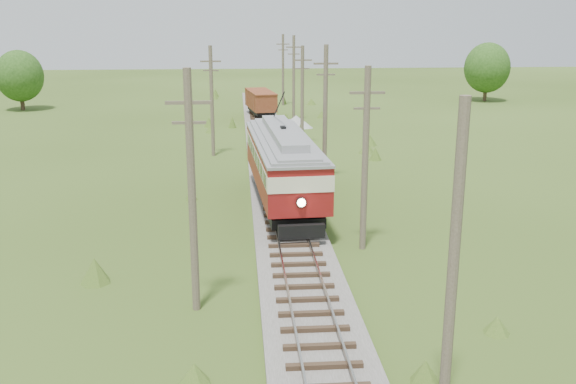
{
  "coord_description": "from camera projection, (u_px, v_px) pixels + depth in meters",
  "views": [
    {
      "loc": [
        -2.49,
        -10.42,
        10.65
      ],
      "look_at": [
        0.0,
        21.32,
        1.97
      ],
      "focal_mm": 40.0,
      "sensor_mm": 36.0,
      "label": 1
    }
  ],
  "objects": [
    {
      "name": "utility_pole_r_5",
      "position": [
        294.0,
        78.0,
        66.89
      ],
      "size": [
        1.6,
        0.3,
        8.9
      ],
      "color": "brown",
      "rests_on": "ground"
    },
    {
      "name": "utility_pole_r_3",
      "position": [
        325.0,
        113.0,
        41.85
      ],
      "size": [
        1.6,
        0.3,
        9.0
      ],
      "color": "brown",
      "rests_on": "ground"
    },
    {
      "name": "gondola",
      "position": [
        261.0,
        101.0,
        69.62
      ],
      "size": [
        3.35,
        7.56,
        2.42
      ],
      "rotation": [
        0.0,
        0.0,
        0.14
      ],
      "color": "black",
      "rests_on": "ground"
    },
    {
      "name": "utility_pole_r_1",
      "position": [
        453.0,
        263.0,
        16.9
      ],
      "size": [
        0.3,
        0.3,
        8.8
      ],
      "color": "brown",
      "rests_on": "ground"
    },
    {
      "name": "utility_pole_r_6",
      "position": [
        283.0,
        69.0,
        79.4
      ],
      "size": [
        1.6,
        0.3,
        8.7
      ],
      "color": "brown",
      "rests_on": "ground"
    },
    {
      "name": "tree_mid_a",
      "position": [
        20.0,
        76.0,
        75.25
      ],
      "size": [
        5.46,
        5.46,
        7.03
      ],
      "color": "#38281C",
      "rests_on": "ground"
    },
    {
      "name": "utility_pole_r_4",
      "position": [
        302.0,
        95.0,
        54.42
      ],
      "size": [
        1.6,
        0.3,
        8.4
      ],
      "color": "brown",
      "rests_on": "ground"
    },
    {
      "name": "utility_pole_l_a",
      "position": [
        192.0,
        191.0,
        23.02
      ],
      "size": [
        1.6,
        0.3,
        9.0
      ],
      "color": "brown",
      "rests_on": "ground"
    },
    {
      "name": "railbed_main",
      "position": [
        274.0,
        169.0,
        45.66
      ],
      "size": [
        3.6,
        96.0,
        0.57
      ],
      "color": "#605B54",
      "rests_on": "ground"
    },
    {
      "name": "utility_pole_l_b",
      "position": [
        212.0,
        100.0,
        49.98
      ],
      "size": [
        1.6,
        0.3,
        8.6
      ],
      "color": "brown",
      "rests_on": "ground"
    },
    {
      "name": "utility_pole_r_2",
      "position": [
        365.0,
        158.0,
        29.41
      ],
      "size": [
        1.6,
        0.3,
        8.6
      ],
      "color": "brown",
      "rests_on": "ground"
    },
    {
      "name": "gravel_pile",
      "position": [
        297.0,
        121.0,
        64.6
      ],
      "size": [
        3.11,
        3.29,
        1.13
      ],
      "color": "gray",
      "rests_on": "ground"
    },
    {
      "name": "tree_mid_b",
      "position": [
        487.0,
        68.0,
        83.39
      ],
      "size": [
        5.88,
        5.88,
        7.57
      ],
      "color": "#38281C",
      "rests_on": "ground"
    },
    {
      "name": "streetcar",
      "position": [
        283.0,
        161.0,
        36.1
      ],
      "size": [
        3.91,
        13.77,
        6.25
      ],
      "rotation": [
        0.0,
        0.0,
        0.05
      ],
      "color": "black",
      "rests_on": "ground"
    }
  ]
}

